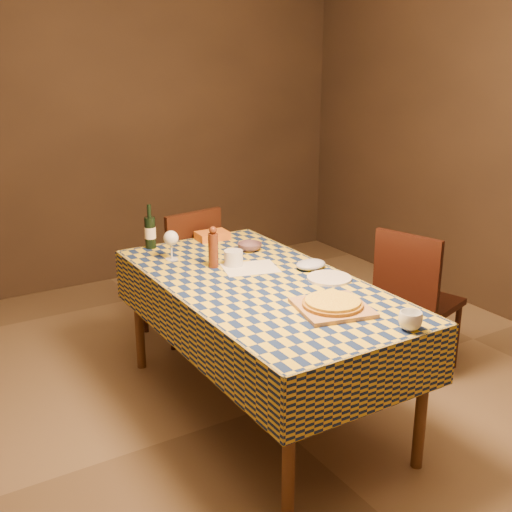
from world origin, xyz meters
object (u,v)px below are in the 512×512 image
pizza (333,303)px  white_plate (329,278)px  chair_right (414,295)px  cutting_board (332,308)px  dining_table (261,295)px  wine_bottle (150,232)px  bowl (250,247)px  chair_far (185,267)px

pizza → white_plate: (0.24, 0.34, -0.03)m
chair_right → white_plate: bearing=-176.5°
cutting_board → chair_right: (0.93, 0.38, -0.26)m
dining_table → white_plate: 0.38m
cutting_board → pizza: 0.02m
wine_bottle → white_plate: wine_bottle is taller
chair_right → cutting_board: bearing=-157.8°
bowl → chair_right: size_ratio=0.16×
pizza → dining_table: bearing=100.4°
wine_bottle → white_plate: (0.59, -1.02, -0.10)m
chair_far → pizza: bearing=-89.0°
dining_table → white_plate: size_ratio=7.76×
dining_table → bowl: bowl is taller
chair_right → wine_bottle: bearing=142.5°
wine_bottle → white_plate: bearing=-59.9°
chair_far → dining_table: bearing=-93.4°
bowl → chair_right: 1.03m
cutting_board → bowl: 1.01m
dining_table → bowl: 0.56m
dining_table → wine_bottle: 0.92m
cutting_board → white_plate: bearing=54.4°
cutting_board → chair_right: chair_right is taller
white_plate → pizza: bearing=-125.6°
dining_table → cutting_board: cutting_board is taller
pizza → wine_bottle: 1.41m
pizza → chair_far: (-0.03, 1.57, -0.28)m
wine_bottle → chair_right: bearing=-37.5°
pizza → wine_bottle: size_ratio=1.17×
dining_table → pizza: pizza is taller
cutting_board → wine_bottle: (-0.35, 1.36, 0.09)m
dining_table → wine_bottle: (-0.26, 0.87, 0.18)m
bowl → wine_bottle: 0.62m
white_plate → chair_far: bearing=102.2°
bowl → chair_far: 0.66m
pizza → chair_far: 1.60m
white_plate → chair_right: 0.73m
cutting_board → chair_far: bearing=91.0°
wine_bottle → chair_right: (1.28, -0.98, -0.35)m
bowl → wine_bottle: size_ratio=0.54×
dining_table → pizza: 0.51m
dining_table → bowl: size_ratio=12.53×
bowl → white_plate: bowl is taller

